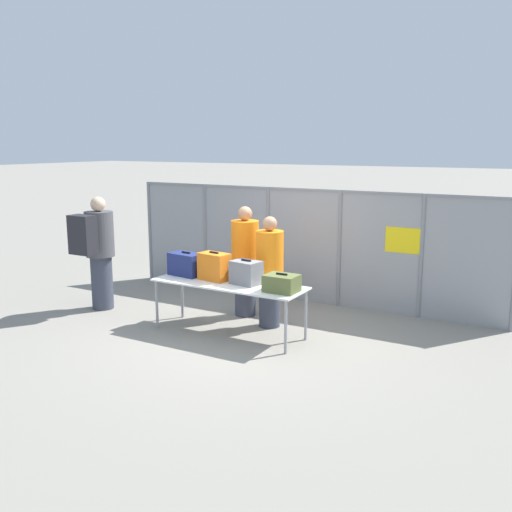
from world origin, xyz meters
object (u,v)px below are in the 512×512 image
(inspection_table, at_px, (229,287))
(traveler_hooded, at_px, (97,248))
(suitcase_orange, at_px, (214,267))
(suitcase_olive, at_px, (282,283))
(security_worker_near, at_px, (270,270))
(suitcase_navy, at_px, (186,264))
(suitcase_grey, at_px, (246,273))
(security_worker_far, at_px, (245,260))
(utility_trailer, at_px, (433,267))

(inspection_table, height_order, traveler_hooded, traveler_hooded)
(suitcase_orange, height_order, suitcase_olive, suitcase_orange)
(suitcase_orange, xyz_separation_m, suitcase_olive, (1.15, -0.11, -0.08))
(suitcase_olive, bearing_deg, suitcase_orange, 174.64)
(inspection_table, xyz_separation_m, security_worker_near, (0.34, 0.60, 0.16))
(suitcase_olive, bearing_deg, traveler_hooded, 179.29)
(suitcase_navy, xyz_separation_m, traveler_hooded, (-1.70, -0.11, 0.10))
(suitcase_olive, height_order, traveler_hooded, traveler_hooded)
(suitcase_navy, bearing_deg, suitcase_orange, -4.96)
(suitcase_grey, distance_m, traveler_hooded, 2.77)
(inspection_table, bearing_deg, security_worker_far, 106.47)
(suitcase_orange, bearing_deg, suitcase_grey, 1.65)
(security_worker_far, xyz_separation_m, utility_trailer, (2.20, 3.18, -0.49))
(suitcase_navy, bearing_deg, suitcase_olive, -5.23)
(utility_trailer, bearing_deg, suitcase_navy, -124.66)
(suitcase_orange, xyz_separation_m, security_worker_far, (0.02, 0.84, -0.05))
(suitcase_olive, xyz_separation_m, utility_trailer, (1.06, 4.13, -0.46))
(inspection_table, xyz_separation_m, utility_trailer, (1.93, 4.08, -0.29))
(suitcase_olive, distance_m, security_worker_far, 1.48)
(suitcase_olive, distance_m, utility_trailer, 4.29)
(inspection_table, xyz_separation_m, suitcase_olive, (0.87, -0.05, 0.17))
(inspection_table, bearing_deg, suitcase_grey, 17.13)
(inspection_table, distance_m, traveler_hooded, 2.54)
(suitcase_grey, xyz_separation_m, security_worker_near, (0.09, 0.52, -0.06))
(suitcase_grey, bearing_deg, inspection_table, -162.87)
(suitcase_orange, bearing_deg, security_worker_near, 40.92)
(inspection_table, bearing_deg, suitcase_olive, -3.16)
(inspection_table, relative_size, security_worker_near, 1.36)
(suitcase_navy, distance_m, suitcase_olive, 1.69)
(suitcase_navy, bearing_deg, utility_trailer, 55.34)
(traveler_hooded, distance_m, utility_trailer, 6.07)
(suitcase_grey, xyz_separation_m, suitcase_olive, (0.62, -0.12, -0.05))
(utility_trailer, bearing_deg, inspection_table, -115.33)
(suitcase_olive, distance_m, traveler_hooded, 3.39)
(suitcase_orange, distance_m, security_worker_far, 0.84)
(inspection_table, distance_m, utility_trailer, 4.52)
(suitcase_olive, relative_size, security_worker_near, 0.26)
(suitcase_navy, xyz_separation_m, security_worker_far, (0.55, 0.80, -0.02))
(inspection_table, relative_size, suitcase_grey, 5.09)
(traveler_hooded, bearing_deg, suitcase_grey, 7.99)
(suitcase_orange, xyz_separation_m, utility_trailer, (2.22, 4.02, -0.54))
(suitcase_orange, bearing_deg, suitcase_olive, -5.36)
(suitcase_olive, height_order, security_worker_near, security_worker_near)
(traveler_hooded, xyz_separation_m, utility_trailer, (4.45, 4.09, -0.61))
(suitcase_olive, relative_size, traveler_hooded, 0.23)
(suitcase_navy, relative_size, suitcase_olive, 1.27)
(suitcase_grey, bearing_deg, security_worker_near, 80.05)
(inspection_table, height_order, suitcase_orange, suitcase_orange)
(suitcase_grey, height_order, utility_trailer, suitcase_grey)
(suitcase_olive, bearing_deg, inspection_table, 176.84)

